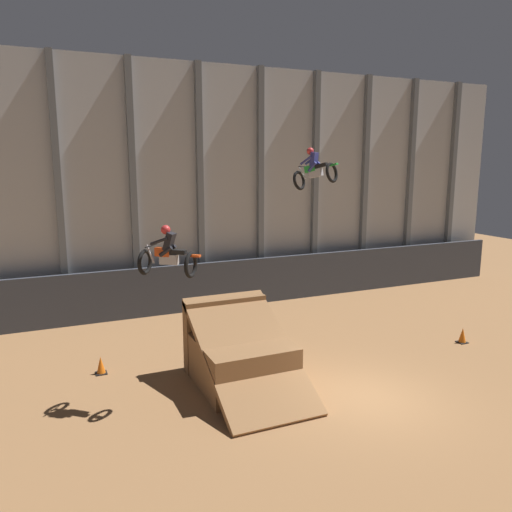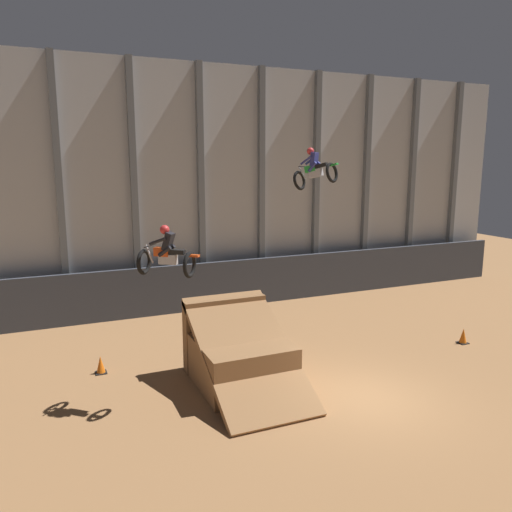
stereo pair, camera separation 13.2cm
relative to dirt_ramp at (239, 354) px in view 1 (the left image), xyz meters
name	(u,v)px [view 1 (the left image)]	position (x,y,z in m)	size (l,w,h in m)	color
ground_plane	(368,398)	(3.01, -2.66, -0.87)	(60.00, 60.00, 0.00)	#996B42
arena_back_wall	(230,188)	(3.01, 8.63, 4.71)	(32.00, 0.40, 11.17)	#ADB2B7
lower_barrier	(237,283)	(3.01, 7.78, 0.23)	(31.36, 0.20, 2.21)	#383D47
dirt_ramp	(239,354)	(0.00, 0.00, 0.00)	(2.76, 4.59, 2.56)	olive
rider_bike_left_air	(168,255)	(-2.23, -0.39, 3.38)	(1.62, 1.54, 1.44)	black
rider_bike_right_air	(314,170)	(3.90, 2.26, 5.61)	(1.43, 1.78, 1.59)	black
traffic_cone_near_ramp	(462,336)	(9.04, -0.33, -0.59)	(0.36, 0.36, 0.58)	black
traffic_cone_arena_edge	(101,365)	(-3.92, 2.26, -0.59)	(0.36, 0.36, 0.58)	black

